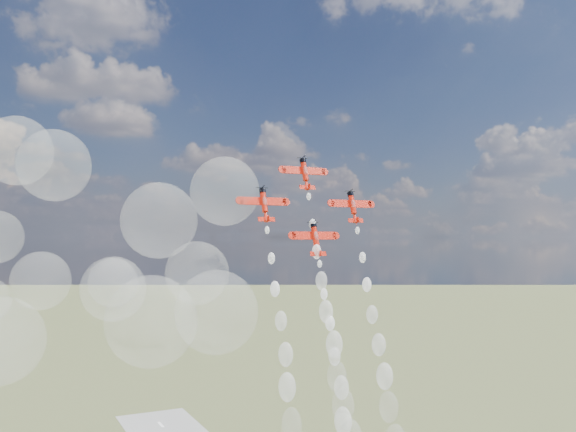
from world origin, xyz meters
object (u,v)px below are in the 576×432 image
(plane_right, at_px, (353,206))
(plane_slot, at_px, (315,238))
(plane_lead, at_px, (305,173))
(plane_left, at_px, (264,204))

(plane_right, height_order, plane_slot, plane_right)
(plane_right, bearing_deg, plane_slot, -167.42)
(plane_lead, relative_size, plane_slot, 1.00)
(plane_lead, xyz_separation_m, plane_left, (-12.33, -2.75, -8.18))
(plane_slot, bearing_deg, plane_right, 12.58)
(plane_left, bearing_deg, plane_right, 0.00)
(plane_slot, bearing_deg, plane_lead, 90.00)
(plane_right, bearing_deg, plane_left, 180.00)
(plane_slot, bearing_deg, plane_left, 167.42)
(plane_left, distance_m, plane_right, 24.67)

